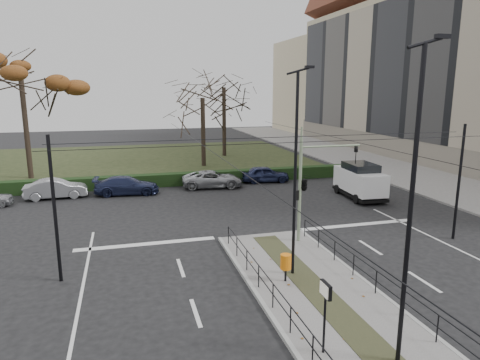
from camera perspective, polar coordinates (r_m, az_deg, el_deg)
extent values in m
plane|color=black|center=(18.69, 7.72, -12.38)|extent=(140.00, 140.00, 0.00)
cube|color=#615E5C|center=(16.62, 11.19, -15.50)|extent=(4.40, 15.00, 0.14)
cube|color=#615E5C|center=(45.69, 17.91, 1.85)|extent=(8.00, 90.00, 0.14)
cube|color=black|center=(48.24, -14.10, 2.56)|extent=(38.00, 26.00, 0.10)
cube|color=black|center=(34.98, -13.59, -0.17)|extent=(38.00, 1.00, 1.00)
cube|color=#C4B78D|center=(52.74, 26.71, 12.21)|extent=(12.00, 52.00, 18.00)
cube|color=black|center=(49.00, 21.36, 13.82)|extent=(0.10, 50.96, 14.76)
cylinder|color=black|center=(21.40, -1.56, -7.35)|extent=(0.04, 0.04, 0.90)
cylinder|color=black|center=(22.66, 8.63, -6.37)|extent=(0.04, 0.04, 0.90)
cylinder|color=black|center=(15.37, 4.44, -13.64)|extent=(0.04, 13.20, 0.04)
cylinder|color=black|center=(17.08, 17.78, -11.48)|extent=(0.04, 13.20, 0.04)
cylinder|color=black|center=(18.45, -23.49, -3.72)|extent=(0.14, 0.14, 6.00)
cylinder|color=black|center=(24.52, 27.16, -0.34)|extent=(0.14, 0.14, 6.00)
cylinder|color=black|center=(18.09, 6.98, 4.99)|extent=(20.00, 0.02, 0.02)
cylinder|color=black|center=(19.94, 4.81, 5.69)|extent=(20.00, 0.02, 0.02)
cylinder|color=black|center=(14.21, -1.62, 2.35)|extent=(0.02, 34.00, 0.02)
cylinder|color=black|center=(17.24, 21.67, 3.21)|extent=(0.02, 34.00, 0.02)
cylinder|color=gray|center=(21.44, 7.98, -1.46)|extent=(0.16, 0.16, 5.18)
cylinder|color=gray|center=(21.72, 12.03, 4.44)|extent=(3.19, 0.10, 0.10)
imported|color=black|center=(22.45, 15.15, 3.25)|extent=(0.20, 0.22, 0.90)
imported|color=black|center=(21.44, 8.55, -0.39)|extent=(1.06, 2.01, 0.80)
cube|color=black|center=(21.42, 7.52, -2.01)|extent=(0.22, 0.16, 0.50)
sphere|color=#FF0C0C|center=(21.35, 7.29, -1.64)|extent=(0.11, 0.11, 0.11)
sphere|color=#0CE533|center=(21.41, 7.27, -2.34)|extent=(0.11, 0.11, 0.11)
cylinder|color=black|center=(17.62, 6.08, -12.42)|extent=(0.09, 0.09, 0.55)
cylinder|color=orange|center=(17.40, 6.12, -10.78)|extent=(0.44, 0.44, 0.60)
cylinder|color=black|center=(13.18, 11.20, -17.82)|extent=(0.07, 0.07, 2.08)
cube|color=black|center=(12.74, 11.38, -14.16)|extent=(0.10, 0.57, 0.44)
cube|color=white|center=(12.71, 11.12, -14.21)|extent=(0.02, 0.50, 0.36)
cylinder|color=black|center=(12.10, 21.74, -4.32)|extent=(0.13, 0.13, 8.64)
cube|color=black|center=(12.03, 25.40, 16.92)|extent=(0.38, 0.15, 0.11)
cylinder|color=black|center=(17.16, 7.36, 0.37)|extent=(0.12, 0.12, 8.22)
cube|color=black|center=(17.02, 9.25, 14.66)|extent=(0.36, 0.14, 0.10)
imported|color=#95979C|center=(33.33, -23.34, -1.07)|extent=(4.35, 1.74, 1.40)
imported|color=#1D2444|center=(32.84, -14.88, -0.70)|extent=(4.82, 2.28, 1.36)
imported|color=#95979C|center=(34.08, -3.69, 0.11)|extent=(4.99, 2.71, 1.33)
cube|color=white|center=(31.82, 15.68, -0.08)|extent=(2.26, 4.81, 1.52)
cube|color=black|center=(31.65, 15.78, 1.54)|extent=(1.97, 2.69, 0.71)
cube|color=black|center=(32.03, 15.59, -1.75)|extent=(2.31, 4.90, 0.18)
cylinder|color=black|center=(31.18, 18.49, -2.25)|extent=(0.26, 0.67, 0.66)
cylinder|color=black|center=(30.24, 15.25, -2.48)|extent=(0.26, 0.67, 0.66)
cylinder|color=black|center=(33.81, 15.89, -1.01)|extent=(0.26, 0.67, 0.66)
cylinder|color=black|center=(32.95, 12.84, -1.18)|extent=(0.26, 0.67, 0.66)
cylinder|color=black|center=(40.93, -26.67, 6.59)|extent=(0.44, 0.44, 9.21)
ellipsoid|color=#522C12|center=(40.85, -27.29, 13.02)|extent=(8.15, 8.15, 5.79)
cylinder|color=black|center=(49.55, -2.13, 7.75)|extent=(0.44, 0.44, 7.79)
cylinder|color=black|center=(43.06, -4.93, 6.37)|extent=(0.44, 0.44, 6.75)
imported|color=#1D2444|center=(36.03, 3.38, 0.80)|extent=(4.16, 2.04, 1.36)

